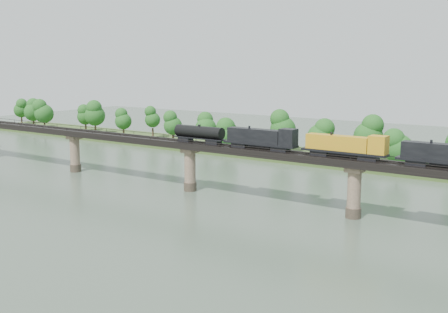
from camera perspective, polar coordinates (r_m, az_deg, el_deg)
The scene contains 6 objects.
ground at distance 109.91m, azimuth -13.31°, elevation -6.29°, with size 400.00×400.00×0.00m, color #374738.
far_bank at distance 176.31m, azimuth 7.76°, elevation 0.11°, with size 300.00×24.00×1.60m, color #30481D.
bridge at distance 129.85m, azimuth -3.47°, elevation -1.13°, with size 236.00×30.00×11.50m.
bridge_superstructure at distance 128.82m, azimuth -3.50°, elevation 1.64°, with size 220.00×4.90×0.75m.
far_treeline at distance 175.21m, azimuth 4.76°, elevation 2.76°, with size 289.06×17.54×13.60m.
freight_train at distance 111.77m, azimuth 9.22°, elevation 1.33°, with size 68.78×2.68×4.73m.
Camera 1 is at (79.79, -69.56, 29.59)m, focal length 45.00 mm.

